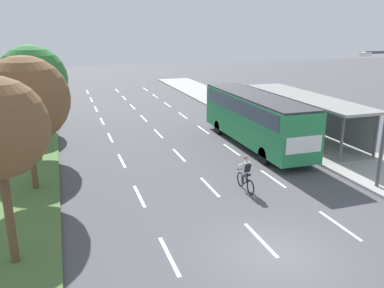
# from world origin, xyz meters

# --- Properties ---
(ground_plane) EXTENTS (140.00, 140.00, 0.00)m
(ground_plane) POSITION_xyz_m (0.00, 0.00, 0.00)
(ground_plane) COLOR #4C4C51
(median_strip) EXTENTS (2.60, 52.00, 0.12)m
(median_strip) POSITION_xyz_m (-8.30, 20.00, 0.06)
(median_strip) COLOR #4C7038
(median_strip) RESTS_ON ground
(sidewalk_right) EXTENTS (4.50, 52.00, 0.15)m
(sidewalk_right) POSITION_xyz_m (9.25, 20.00, 0.07)
(sidewalk_right) COLOR #9E9E99
(sidewalk_right) RESTS_ON ground
(lane_divider_left) EXTENTS (0.14, 44.99, 0.01)m
(lane_divider_left) POSITION_xyz_m (-3.50, 17.00, 0.00)
(lane_divider_left) COLOR white
(lane_divider_left) RESTS_ON ground
(lane_divider_center) EXTENTS (0.14, 44.99, 0.01)m
(lane_divider_center) POSITION_xyz_m (0.00, 17.00, 0.00)
(lane_divider_center) COLOR white
(lane_divider_center) RESTS_ON ground
(lane_divider_right) EXTENTS (0.14, 44.99, 0.01)m
(lane_divider_right) POSITION_xyz_m (3.50, 17.00, 0.00)
(lane_divider_right) COLOR white
(lane_divider_right) RESTS_ON ground
(bus_shelter) EXTENTS (2.90, 12.04, 2.86)m
(bus_shelter) POSITION_xyz_m (9.53, 12.58, 1.87)
(bus_shelter) COLOR gray
(bus_shelter) RESTS_ON sidewalk_right
(bus) EXTENTS (2.54, 11.29, 3.37)m
(bus) POSITION_xyz_m (5.25, 12.06, 2.07)
(bus) COLOR #28844C
(bus) RESTS_ON ground
(cyclist) EXTENTS (0.46, 1.82, 1.71)m
(cyclist) POSITION_xyz_m (1.48, 5.46, 0.79)
(cyclist) COLOR black
(cyclist) RESTS_ON ground
(median_tree_second) EXTENTS (3.94, 3.94, 6.26)m
(median_tree_second) POSITION_xyz_m (-8.08, 8.62, 4.40)
(median_tree_second) COLOR brown
(median_tree_second) RESTS_ON median_strip
(median_tree_third) EXTENTS (4.13, 4.13, 6.44)m
(median_tree_third) POSITION_xyz_m (-8.09, 15.04, 4.49)
(median_tree_third) COLOR brown
(median_tree_third) RESTS_ON median_strip
(median_tree_fourth) EXTENTS (3.73, 3.73, 5.53)m
(median_tree_fourth) POSITION_xyz_m (-8.40, 21.46, 3.78)
(median_tree_fourth) COLOR brown
(median_tree_fourth) RESTS_ON median_strip
(streetlight) EXTENTS (1.91, 0.24, 6.50)m
(streetlight) POSITION_xyz_m (7.42, 3.62, 3.89)
(streetlight) COLOR #4C4C51
(streetlight) RESTS_ON sidewalk_right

